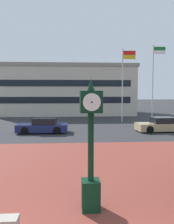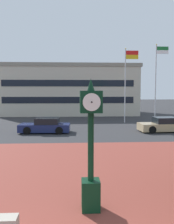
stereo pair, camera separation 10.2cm
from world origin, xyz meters
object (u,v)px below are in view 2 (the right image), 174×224
Objects in this scene: car_street_near at (45,126)px; civic_building at (69,90)px; flagpole_secondary at (157,78)px; car_street_mid at (164,125)px; flagpole_primary at (127,79)px; street_clock at (91,147)px.

civic_building reaches higher than car_street_near.
flagpole_secondary is 0.43× the size of civic_building.
flagpole_secondary reaches higher than car_street_near.
flagpole_primary is (-1.95, 6.48, 4.36)m from car_street_mid.
car_street_mid is (10.40, -0.04, -0.00)m from car_street_near.
street_clock reaches higher than car_street_near.
flagpole_secondary is (11.92, 6.44, 4.52)m from car_street_near.
flagpole_primary is at bearing -50.35° from car_street_near.
car_street_mid is 20.45m from civic_building.
car_street_mid is at bearing -64.69° from civic_building.
flagpole_primary is 0.95× the size of flagpole_secondary.
civic_building is (1.76, 18.22, 3.20)m from car_street_near.
car_street_near is 0.52× the size of flagpole_primary.
street_clock is 32.25m from civic_building.
car_street_near is at bearing -142.69° from flagpole_primary.
car_street_near is 11.48m from flagpole_primary.
street_clock is 22.52m from flagpole_secondary.
flagpole_primary is 3.48m from flagpole_secondary.
flagpole_secondary is at bearing 0.00° from flagpole_primary.
car_street_mid is at bearing -87.88° from car_street_near.
flagpole_secondary reaches higher than civic_building.
flagpole_secondary is 15.61m from civic_building.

